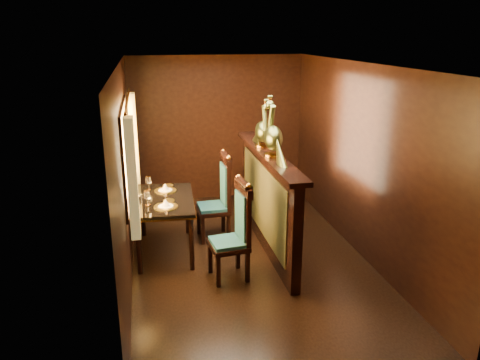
{
  "coord_description": "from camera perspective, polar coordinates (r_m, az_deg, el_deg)",
  "views": [
    {
      "loc": [
        -1.24,
        -5.44,
        2.86
      ],
      "look_at": [
        -0.05,
        0.3,
        1.0
      ],
      "focal_mm": 35.0,
      "sensor_mm": 36.0,
      "label": 1
    }
  ],
  "objects": [
    {
      "name": "ground",
      "position": [
        6.27,
        1.03,
        -9.52
      ],
      "size": [
        5.0,
        5.0,
        0.0
      ],
      "primitive_type": "plane",
      "color": "black",
      "rests_on": "ground"
    },
    {
      "name": "room_shell",
      "position": [
        5.73,
        0.24,
        4.71
      ],
      "size": [
        3.04,
        5.04,
        2.52
      ],
      "color": "black",
      "rests_on": "ground"
    },
    {
      "name": "partition",
      "position": [
        6.33,
        3.3,
        -2.26
      ],
      "size": [
        0.26,
        2.7,
        1.36
      ],
      "color": "black",
      "rests_on": "ground"
    },
    {
      "name": "dining_table",
      "position": [
        6.27,
        -9.3,
        -2.86
      ],
      "size": [
        0.85,
        1.33,
        0.96
      ],
      "rotation": [
        0.0,
        0.0,
        -0.05
      ],
      "color": "black",
      "rests_on": "ground"
    },
    {
      "name": "chair_left",
      "position": [
        5.59,
        -0.33,
        -5.74
      ],
      "size": [
        0.5,
        0.52,
        1.24
      ],
      "rotation": [
        0.0,
        0.0,
        0.12
      ],
      "color": "black",
      "rests_on": "ground"
    },
    {
      "name": "chair_right",
      "position": [
        6.65,
        -2.35,
        -1.7
      ],
      "size": [
        0.47,
        0.51,
        1.27
      ],
      "rotation": [
        0.0,
        0.0,
        0.04
      ],
      "color": "black",
      "rests_on": "ground"
    },
    {
      "name": "peacock_left",
      "position": [
        5.84,
        4.11,
        6.43
      ],
      "size": [
        0.23,
        0.63,
        0.75
      ],
      "primitive_type": null,
      "color": "#1C543C",
      "rests_on": "partition"
    },
    {
      "name": "peacock_right",
      "position": [
        6.35,
        2.81,
        7.02
      ],
      "size": [
        0.21,
        0.57,
        0.67
      ],
      "primitive_type": null,
      "color": "#1C543C",
      "rests_on": "partition"
    }
  ]
}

